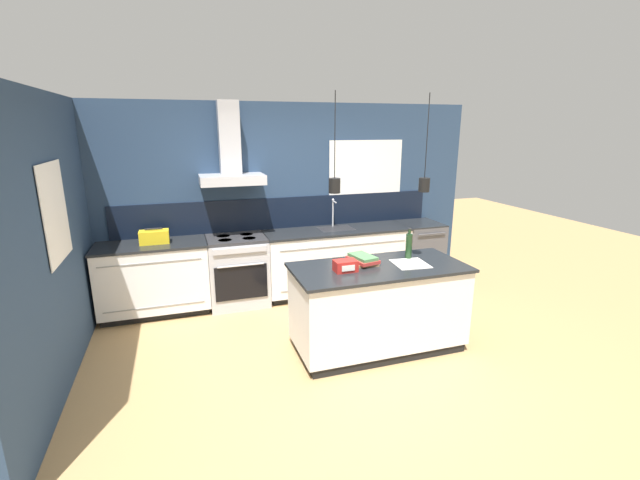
% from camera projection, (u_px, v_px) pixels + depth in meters
% --- Properties ---
extents(ground_plane, '(16.00, 16.00, 0.00)m').
position_uv_depth(ground_plane, '(330.00, 357.00, 4.39)').
color(ground_plane, tan).
rests_on(ground_plane, ground).
extents(wall_back, '(5.60, 2.08, 2.60)m').
position_uv_depth(wall_back, '(279.00, 197.00, 5.86)').
color(wall_back, navy).
rests_on(wall_back, ground_plane).
extents(wall_left, '(0.08, 3.80, 2.60)m').
position_uv_depth(wall_left, '(58.00, 236.00, 3.96)').
color(wall_left, navy).
rests_on(wall_left, ground_plane).
extents(counter_run_left, '(1.32, 0.64, 0.91)m').
position_uv_depth(counter_run_left, '(154.00, 278.00, 5.30)').
color(counter_run_left, black).
rests_on(counter_run_left, ground_plane).
extents(counter_run_sink, '(2.04, 0.64, 1.31)m').
position_uv_depth(counter_run_sink, '(337.00, 260.00, 6.03)').
color(counter_run_sink, black).
rests_on(counter_run_sink, ground_plane).
extents(oven_range, '(0.75, 0.66, 0.91)m').
position_uv_depth(oven_range, '(238.00, 271.00, 5.61)').
color(oven_range, '#B5B5BA').
rests_on(oven_range, ground_plane).
extents(dishwasher, '(0.58, 0.65, 0.91)m').
position_uv_depth(dishwasher, '(418.00, 252.00, 6.43)').
color(dishwasher, '#4C4C51').
rests_on(dishwasher, ground_plane).
extents(kitchen_island, '(1.79, 0.84, 0.91)m').
position_uv_depth(kitchen_island, '(378.00, 307.00, 4.47)').
color(kitchen_island, black).
rests_on(kitchen_island, ground_plane).
extents(bottle_on_island, '(0.07, 0.07, 0.34)m').
position_uv_depth(bottle_on_island, '(409.00, 246.00, 4.57)').
color(bottle_on_island, '#193319').
rests_on(bottle_on_island, kitchen_island).
extents(book_stack, '(0.28, 0.36, 0.09)m').
position_uv_depth(book_stack, '(363.00, 260.00, 4.41)').
color(book_stack, olive).
rests_on(book_stack, kitchen_island).
extents(red_supply_box, '(0.22, 0.15, 0.11)m').
position_uv_depth(red_supply_box, '(346.00, 266.00, 4.18)').
color(red_supply_box, red).
rests_on(red_supply_box, kitchen_island).
extents(paper_pile, '(0.37, 0.38, 0.01)m').
position_uv_depth(paper_pile, '(411.00, 264.00, 4.41)').
color(paper_pile, silver).
rests_on(paper_pile, kitchen_island).
extents(yellow_toolbox, '(0.34, 0.18, 0.19)m').
position_uv_depth(yellow_toolbox, '(154.00, 237.00, 5.18)').
color(yellow_toolbox, gold).
rests_on(yellow_toolbox, counter_run_left).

